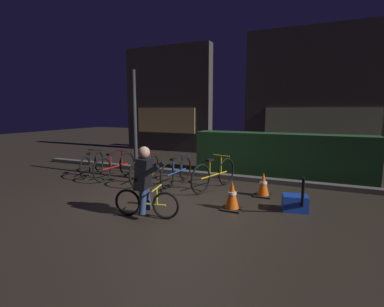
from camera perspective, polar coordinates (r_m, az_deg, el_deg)
ground_plane at (r=6.03m, az=-4.10°, el=-9.17°), size 40.00×40.00×0.00m
sidewalk_curb at (r=7.95m, az=3.36°, el=-4.31°), size 12.00×0.24×0.12m
hedge_row at (r=8.30m, az=17.34°, el=-0.28°), size 4.80×0.70×1.22m
storefront_left at (r=13.18m, az=-4.87°, el=10.76°), size 4.15×0.54×4.68m
storefront_right at (r=12.27m, az=24.63°, el=11.00°), size 5.84×0.54×5.04m
street_post at (r=7.68m, az=-11.44°, el=5.52°), size 0.10×0.10×2.89m
parked_bike_leftmost at (r=8.62m, az=-19.46°, el=-1.99°), size 0.58×1.46×0.71m
parked_bike_left_mid at (r=8.00m, az=-15.23°, el=-2.46°), size 0.46×1.62×0.75m
parked_bike_center_left at (r=7.40m, az=-9.43°, el=-3.19°), size 0.46×1.60×0.74m
parked_bike_center_right at (r=7.11m, az=-3.08°, el=-3.62°), size 0.46×1.57×0.73m
parked_bike_right_mid at (r=6.68m, az=4.51°, el=-4.24°), size 0.57×1.65×0.78m
traffic_cone_near at (r=5.38m, az=8.11°, el=-8.45°), size 0.36×0.36×0.56m
traffic_cone_far at (r=6.33m, az=14.20°, el=-6.16°), size 0.36×0.36×0.53m
blue_crate at (r=5.63m, az=20.08°, el=-9.39°), size 0.49×0.40×0.30m
cyclist at (r=4.95m, az=-9.47°, el=-5.66°), size 1.18×0.50×1.25m
closed_umbrella at (r=5.32m, az=21.46°, el=-7.91°), size 0.06×0.47×0.76m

